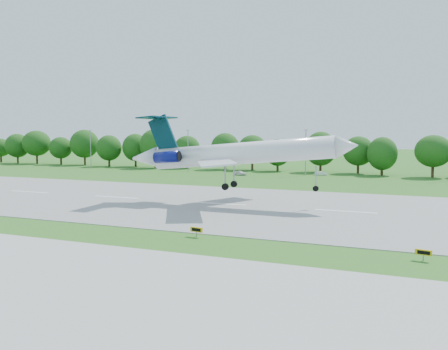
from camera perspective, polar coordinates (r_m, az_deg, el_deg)
ground at (r=50.88m, az=9.03°, el=-8.37°), size 600.00×600.00×0.00m
runway at (r=74.94m, az=13.71°, el=-4.10°), size 400.00×45.00×0.08m
taxiway at (r=34.38m, az=1.45°, el=-14.86°), size 400.00×23.00×0.08m
tree_line at (r=140.67m, az=18.24°, el=2.50°), size 288.40×8.40×10.40m
light_poles at (r=130.97m, az=16.78°, el=2.44°), size 175.90×0.25×12.19m
airliner at (r=78.96m, az=0.73°, el=2.50°), size 37.49×27.17×11.95m
taxi_sign_left at (r=55.80m, az=-3.17°, el=-6.27°), size 1.58×0.39×1.10m
taxi_sign_centre at (r=49.14m, az=21.84°, el=-8.23°), size 1.49×0.43×1.04m
service_vehicle_a at (r=135.52m, az=11.02°, el=0.18°), size 3.46×2.21×1.08m
service_vehicle_b at (r=133.29m, az=1.85°, el=0.23°), size 3.90×2.23×1.25m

